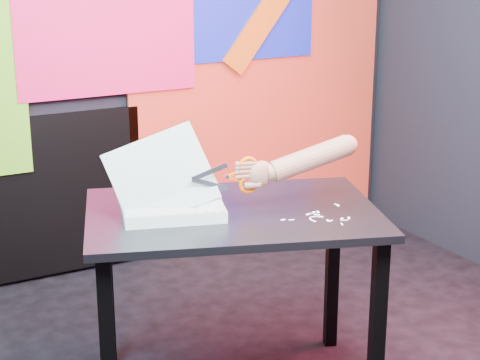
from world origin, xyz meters
TOP-DOWN VIEW (x-y plane):
  - room at (0.00, 0.00)m, footprint 3.01×3.01m
  - backdrop at (0.06, 1.46)m, footprint 2.88×0.05m
  - work_table at (-0.29, 0.05)m, footprint 1.25×1.03m
  - printout_stack at (-0.51, 0.11)m, footprint 0.43×0.36m
  - scissors at (-0.26, 0.02)m, footprint 0.24×0.07m
  - hand_forearm at (-0.04, -0.03)m, footprint 0.45×0.15m
  - paper_clippings at (-0.04, -0.17)m, footprint 0.28×0.21m

SIDE VIEW (x-z plane):
  - work_table at x=-0.29m, z-range 0.27..1.02m
  - paper_clippings at x=-0.04m, z-range 0.75..0.75m
  - printout_stack at x=-0.51m, z-range 0.61..0.95m
  - scissors at x=-0.26m, z-range 0.82..0.96m
  - hand_forearm at x=-0.04m, z-range 0.84..1.02m
  - backdrop at x=0.06m, z-range -0.08..2.00m
  - room at x=0.00m, z-range 0.00..2.71m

